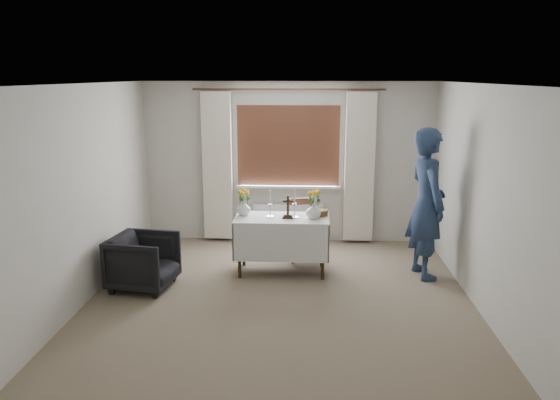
# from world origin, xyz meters

# --- Properties ---
(ground) EXTENTS (5.00, 5.00, 0.00)m
(ground) POSITION_xyz_m (0.00, 0.00, 0.00)
(ground) COLOR gray
(ground) RESTS_ON ground
(altar_table) EXTENTS (1.24, 0.64, 0.76)m
(altar_table) POSITION_xyz_m (-0.02, 1.01, 0.38)
(altar_table) COLOR white
(altar_table) RESTS_ON ground
(wooden_chair) EXTENTS (0.48, 0.48, 0.87)m
(wooden_chair) POSITION_xyz_m (0.24, 1.57, 0.44)
(wooden_chair) COLOR brown
(wooden_chair) RESTS_ON ground
(armchair) EXTENTS (0.84, 0.83, 0.68)m
(armchair) POSITION_xyz_m (-1.71, 0.38, 0.34)
(armchair) COLOR black
(armchair) RESTS_ON ground
(person) EXTENTS (0.61, 0.80, 1.95)m
(person) POSITION_xyz_m (1.84, 0.99, 0.98)
(person) COLOR navy
(person) RESTS_ON ground
(radiator) EXTENTS (1.10, 0.10, 0.60)m
(radiator) POSITION_xyz_m (0.00, 2.42, 0.30)
(radiator) COLOR silver
(radiator) RESTS_ON ground
(wooden_cross) EXTENTS (0.14, 0.10, 0.31)m
(wooden_cross) POSITION_xyz_m (0.06, 0.98, 0.91)
(wooden_cross) COLOR black
(wooden_cross) RESTS_ON altar_table
(candlestick_left) EXTENTS (0.10, 0.10, 0.36)m
(candlestick_left) POSITION_xyz_m (-0.18, 1.02, 0.94)
(candlestick_left) COLOR silver
(candlestick_left) RESTS_ON altar_table
(candlestick_right) EXTENTS (0.12, 0.12, 0.39)m
(candlestick_right) POSITION_xyz_m (0.14, 1.00, 0.96)
(candlestick_right) COLOR silver
(candlestick_right) RESTS_ON altar_table
(flower_vase_left) EXTENTS (0.23, 0.23, 0.20)m
(flower_vase_left) POSITION_xyz_m (-0.54, 1.10, 0.86)
(flower_vase_left) COLOR silver
(flower_vase_left) RESTS_ON altar_table
(flower_vase_right) EXTENTS (0.25, 0.25, 0.21)m
(flower_vase_right) POSITION_xyz_m (0.39, 0.97, 0.87)
(flower_vase_right) COLOR silver
(flower_vase_right) RESTS_ON altar_table
(wicker_basket) EXTENTS (0.23, 0.23, 0.08)m
(wicker_basket) POSITION_xyz_m (0.48, 1.14, 0.80)
(wicker_basket) COLOR brown
(wicker_basket) RESTS_ON altar_table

